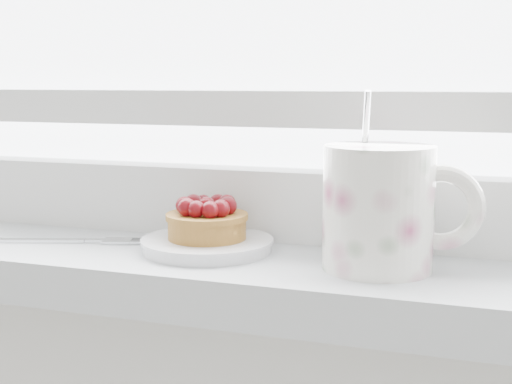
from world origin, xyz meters
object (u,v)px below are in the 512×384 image
at_px(raspberry_tart, 207,219).
at_px(floral_mug, 383,205).
at_px(saucer, 207,245).
at_px(fork, 70,241).

distance_m(raspberry_tart, floral_mug, 0.17).
bearing_deg(saucer, floral_mug, -3.78).
relative_size(floral_mug, fork, 0.85).
xyz_separation_m(floral_mug, fork, (-0.31, 0.00, -0.05)).
relative_size(saucer, fork, 0.70).
relative_size(saucer, raspberry_tart, 1.63).
height_order(raspberry_tart, fork, raspberry_tart).
xyz_separation_m(raspberry_tart, fork, (-0.14, -0.01, -0.03)).
height_order(floral_mug, fork, floral_mug).
height_order(saucer, raspberry_tart, raspberry_tart).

